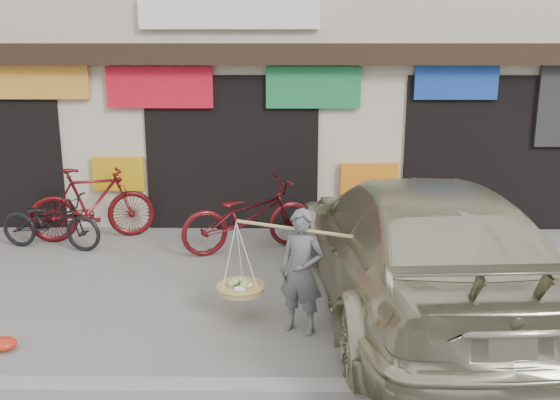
{
  "coord_description": "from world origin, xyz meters",
  "views": [
    {
      "loc": [
        0.98,
        -7.25,
        3.24
      ],
      "look_at": [
        0.87,
        0.9,
        1.17
      ],
      "focal_mm": 40.0,
      "sensor_mm": 36.0,
      "label": 1
    }
  ],
  "objects_px": {
    "bike_1": "(92,204)",
    "bike_2": "(248,216)",
    "bike_0": "(51,222)",
    "street_vendor": "(301,277)",
    "suv": "(417,247)"
  },
  "relations": [
    {
      "from": "street_vendor",
      "to": "bike_1",
      "type": "height_order",
      "value": "street_vendor"
    },
    {
      "from": "bike_1",
      "to": "suv",
      "type": "xyz_separation_m",
      "value": [
        4.84,
        -2.88,
        0.23
      ]
    },
    {
      "from": "bike_1",
      "to": "bike_2",
      "type": "height_order",
      "value": "bike_1"
    },
    {
      "from": "bike_1",
      "to": "bike_0",
      "type": "bearing_deg",
      "value": 116.71
    },
    {
      "from": "bike_0",
      "to": "bike_1",
      "type": "bearing_deg",
      "value": -34.88
    },
    {
      "from": "street_vendor",
      "to": "bike_1",
      "type": "bearing_deg",
      "value": 159.88
    },
    {
      "from": "street_vendor",
      "to": "bike_2",
      "type": "relative_size",
      "value": 0.91
    },
    {
      "from": "street_vendor",
      "to": "suv",
      "type": "distance_m",
      "value": 1.52
    },
    {
      "from": "street_vendor",
      "to": "bike_1",
      "type": "xyz_separation_m",
      "value": [
        -3.43,
        3.42,
        -0.04
      ]
    },
    {
      "from": "bike_0",
      "to": "bike_1",
      "type": "xyz_separation_m",
      "value": [
        0.53,
        0.51,
        0.17
      ]
    },
    {
      "from": "street_vendor",
      "to": "bike_0",
      "type": "distance_m",
      "value": 4.92
    },
    {
      "from": "bike_0",
      "to": "bike_1",
      "type": "distance_m",
      "value": 0.75
    },
    {
      "from": "bike_0",
      "to": "bike_1",
      "type": "relative_size",
      "value": 0.84
    },
    {
      "from": "bike_0",
      "to": "suv",
      "type": "xyz_separation_m",
      "value": [
        5.37,
        -2.37,
        0.4
      ]
    },
    {
      "from": "bike_0",
      "to": "bike_2",
      "type": "bearing_deg",
      "value": -79.47
    }
  ]
}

